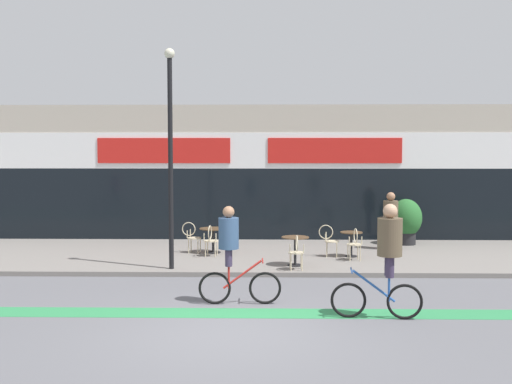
{
  "coord_description": "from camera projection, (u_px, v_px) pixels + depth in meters",
  "views": [
    {
      "loc": [
        0.64,
        -10.05,
        3.12
      ],
      "look_at": [
        0.3,
        6.95,
        1.94
      ],
      "focal_mm": 42.0,
      "sensor_mm": 36.0,
      "label": 1
    }
  ],
  "objects": [
    {
      "name": "storefront_facade",
      "position": [
        251.0,
        172.0,
        22.02
      ],
      "size": [
        40.0,
        4.06,
        4.65
      ],
      "color": "#B2A899",
      "rests_on": "ground"
    },
    {
      "name": "bike_lane_stripe",
      "position": [
        235.0,
        313.0,
        11.48
      ],
      "size": [
        36.0,
        0.7,
        0.01
      ],
      "primitive_type": "cube",
      "color": "#2D844C",
      "rests_on": "ground"
    },
    {
      "name": "lamp_post",
      "position": [
        170.0,
        144.0,
        14.99
      ],
      "size": [
        0.26,
        0.26,
        5.54
      ],
      "color": "black",
      "rests_on": "sidewalk_slab"
    },
    {
      "name": "pedestrian_near_end",
      "position": [
        391.0,
        215.0,
        18.12
      ],
      "size": [
        0.55,
        0.55,
        1.74
      ],
      "rotation": [
        0.0,
        0.0,
        0.26
      ],
      "color": "#382D47",
      "rests_on": "sidewalk_slab"
    },
    {
      "name": "cafe_chair_2_near",
      "position": [
        355.0,
        242.0,
        16.28
      ],
      "size": [
        0.43,
        0.59,
        0.9
      ],
      "rotation": [
        0.0,
        0.0,
        1.65
      ],
      "color": "beige",
      "rests_on": "sidewalk_slab"
    },
    {
      "name": "bistro_table_1",
      "position": [
        295.0,
        245.0,
        15.58
      ],
      "size": [
        0.72,
        0.72,
        0.76
      ],
      "color": "black",
      "rests_on": "sidewalk_slab"
    },
    {
      "name": "bistro_table_0",
      "position": [
        213.0,
        235.0,
        17.54
      ],
      "size": [
        0.8,
        0.8,
        0.73
      ],
      "color": "black",
      "rests_on": "sidewalk_slab"
    },
    {
      "name": "sidewalk_slab",
      "position": [
        246.0,
        255.0,
        17.48
      ],
      "size": [
        40.0,
        5.5,
        0.12
      ],
      "primitive_type": "cube",
      "color": "slate",
      "rests_on": "ground"
    },
    {
      "name": "cyclist_0",
      "position": [
        232.0,
        248.0,
        12.09
      ],
      "size": [
        1.68,
        0.48,
        2.0
      ],
      "rotation": [
        0.0,
        0.0,
        0.03
      ],
      "color": "black",
      "rests_on": "ground"
    },
    {
      "name": "cafe_chair_0_side",
      "position": [
        192.0,
        235.0,
        17.56
      ],
      "size": [
        0.6,
        0.45,
        0.9
      ],
      "rotation": [
        0.0,
        0.0,
        -0.14
      ],
      "color": "beige",
      "rests_on": "sidewalk_slab"
    },
    {
      "name": "cafe_chair_2_side",
      "position": [
        329.0,
        238.0,
        16.92
      ],
      "size": [
        0.6,
        0.45,
        0.9
      ],
      "rotation": [
        0.0,
        0.0,
        -0.13
      ],
      "color": "beige",
      "rests_on": "sidewalk_slab"
    },
    {
      "name": "bistro_table_2",
      "position": [
        351.0,
        239.0,
        16.9
      ],
      "size": [
        0.63,
        0.63,
        0.7
      ],
      "color": "black",
      "rests_on": "sidewalk_slab"
    },
    {
      "name": "cyclist_2",
      "position": [
        387.0,
        251.0,
        11.01
      ],
      "size": [
        1.69,
        0.55,
        2.15
      ],
      "rotation": [
        0.0,
        0.0,
        3.05
      ],
      "color": "black",
      "rests_on": "ground"
    },
    {
      "name": "planter_pot",
      "position": [
        406.0,
        220.0,
        19.11
      ],
      "size": [
        1.01,
        1.01,
        1.46
      ],
      "color": "#232326",
      "rests_on": "sidewalk_slab"
    },
    {
      "name": "cafe_chair_1_near",
      "position": [
        296.0,
        250.0,
        14.96
      ],
      "size": [
        0.42,
        0.58,
        0.9
      ],
      "rotation": [
        0.0,
        0.0,
        1.61
      ],
      "color": "beige",
      "rests_on": "sidewalk_slab"
    },
    {
      "name": "ground_plane",
      "position": [
        231.0,
        333.0,
        10.25
      ],
      "size": [
        120.0,
        120.0,
        0.0
      ],
      "primitive_type": "plane",
      "color": "#5B5B60"
    },
    {
      "name": "cafe_chair_0_near",
      "position": [
        211.0,
        238.0,
        16.92
      ],
      "size": [
        0.45,
        0.6,
        0.9
      ],
      "rotation": [
        0.0,
        0.0,
        1.45
      ],
      "color": "beige",
      "rests_on": "sidewalk_slab"
    }
  ]
}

